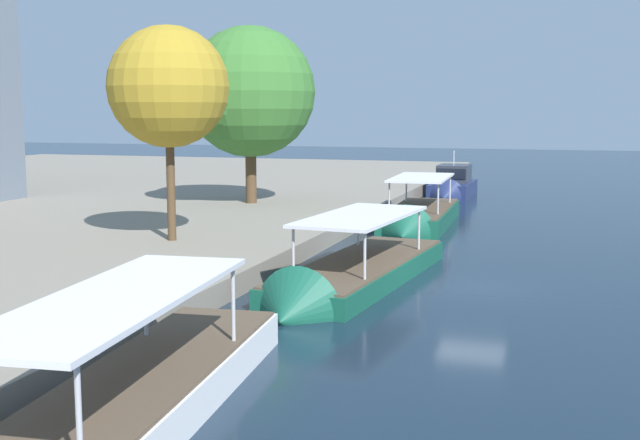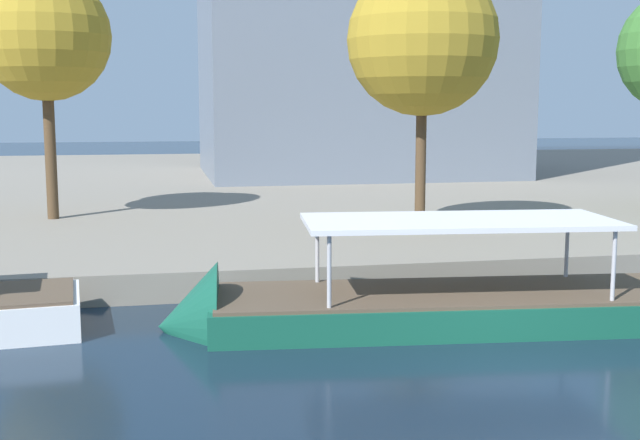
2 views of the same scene
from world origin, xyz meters
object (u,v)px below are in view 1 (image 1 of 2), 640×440
tour_boat_3 (418,221)px  motor_yacht_4 (452,190)px  tree_0 (242,91)px  tree_1 (165,86)px  tour_boat_1 (99,437)px  tour_boat_2 (350,281)px

tour_boat_3 → motor_yacht_4: (16.08, 0.49, 0.23)m
motor_yacht_4 → tree_0: (-14.76, 10.53, 7.05)m
tour_boat_3 → tree_1: size_ratio=1.25×
tour_boat_1 → tree_1: size_ratio=1.63×
tour_boat_3 → tree_0: bearing=-99.0°
tour_boat_2 → motor_yacht_4: bearing=-172.8°
tour_boat_2 → tour_boat_3: bearing=-172.9°
tour_boat_1 → tour_boat_2: size_ratio=1.13×
tree_0 → tour_boat_2: bearing=-146.4°
tour_boat_3 → tour_boat_1: bearing=-2.5°
tour_boat_1 → tour_boat_3: size_ratio=1.30×
motor_yacht_4 → tree_0: bearing=-35.2°
tour_boat_3 → tree_1: tree_1 is taller
tour_boat_3 → tree_1: (-12.63, 8.70, 7.13)m
tree_1 → tour_boat_2: bearing=-109.8°
tour_boat_2 → motor_yacht_4: size_ratio=1.71×
tour_boat_3 → motor_yacht_4: bearing=179.6°
tour_boat_3 → motor_yacht_4: 16.09m
tour_boat_2 → tour_boat_3: tour_boat_3 is taller
tour_boat_1 → tour_boat_2: bearing=172.1°
tour_boat_2 → tree_1: bearing=-104.3°
tour_boat_2 → motor_yacht_4: (32.01, 0.94, 0.37)m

